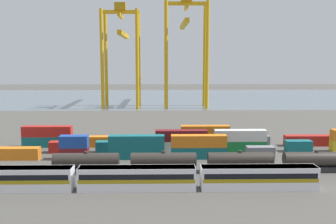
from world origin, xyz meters
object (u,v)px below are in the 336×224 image
object	(u,v)px
shipping_container_9	(122,147)
shipping_container_12	(240,146)
shipping_container_20	(153,141)
freight_tank_row	(202,162)
gantry_crane_central	(186,39)
shipping_container_21	(205,141)
gantry_crane_west	(122,45)
shipping_container_1	(74,153)
shipping_container_23	(257,141)
passenger_train	(137,177)

from	to	relation	value
shipping_container_9	shipping_container_12	size ratio (longest dim) A/B	1.00
shipping_container_12	shipping_container_20	xyz separation A→B (m)	(-20.66, 6.00, 0.00)
freight_tank_row	gantry_crane_central	distance (m)	108.61
freight_tank_row	gantry_crane_central	xyz separation A→B (m)	(3.56, 104.62, 28.95)
shipping_container_21	gantry_crane_west	world-z (taller)	gantry_crane_west
freight_tank_row	shipping_container_1	world-z (taller)	freight_tank_row
shipping_container_23	shipping_container_12	bearing A→B (deg)	-132.63
shipping_container_1	shipping_container_12	size ratio (longest dim) A/B	0.50
shipping_container_1	gantry_crane_central	xyz separation A→B (m)	(30.33, 94.40, 29.61)
shipping_container_12	shipping_container_23	distance (m)	8.15
passenger_train	shipping_container_9	bearing A→B (deg)	101.05
shipping_container_12	shipping_container_21	xyz separation A→B (m)	(-7.57, 6.00, 0.00)
shipping_container_21	shipping_container_9	bearing A→B (deg)	-163.42
shipping_container_20	shipping_container_1	bearing A→B (deg)	-144.58
shipping_container_9	shipping_container_23	size ratio (longest dim) A/B	2.00
shipping_container_21	shipping_container_23	world-z (taller)	same
shipping_container_23	gantry_crane_west	distance (m)	96.07
shipping_container_1	shipping_container_12	bearing A→B (deg)	9.08
gantry_crane_central	gantry_crane_west	bearing A→B (deg)	-179.60
freight_tank_row	shipping_container_20	size ratio (longest dim) A/B	4.70
passenger_train	shipping_container_9	distance (m)	26.52
shipping_container_21	passenger_train	bearing A→B (deg)	-115.21
freight_tank_row	shipping_container_9	xyz separation A→B (m)	(-16.96, 16.22, -0.66)
shipping_container_9	shipping_container_21	size ratio (longest dim) A/B	1.00
shipping_container_9	gantry_crane_west	world-z (taller)	gantry_crane_west
gantry_crane_central	shipping_container_23	bearing A→B (deg)	-81.23
passenger_train	gantry_crane_central	size ratio (longest dim) A/B	1.20
shipping_container_1	shipping_container_9	bearing A→B (deg)	31.44
shipping_container_12	gantry_crane_central	size ratio (longest dim) A/B	0.24
shipping_container_21	gantry_crane_west	distance (m)	91.14
shipping_container_20	shipping_container_21	bearing A→B (deg)	0.00
shipping_container_1	shipping_container_21	xyz separation A→B (m)	(29.96, 11.99, 0.00)
shipping_container_23	shipping_container_20	bearing A→B (deg)	180.00
passenger_train	shipping_container_23	distance (m)	42.64
shipping_container_23	gantry_crane_west	xyz separation A→B (m)	(-41.85, 82.20, 26.87)
passenger_train	shipping_container_12	bearing A→B (deg)	48.97
shipping_container_23	gantry_crane_central	xyz separation A→B (m)	(-12.72, 82.40, 29.61)
shipping_container_9	shipping_container_21	world-z (taller)	same
freight_tank_row	shipping_container_9	size ratio (longest dim) A/B	4.70
freight_tank_row	shipping_container_21	xyz separation A→B (m)	(3.19, 22.22, -0.66)
passenger_train	shipping_container_12	xyz separation A→B (m)	(22.64, 26.01, -0.84)
passenger_train	shipping_container_20	size ratio (longest dim) A/B	4.97
shipping_container_12	shipping_container_21	world-z (taller)	same
shipping_container_9	gantry_crane_central	world-z (taller)	gantry_crane_central
freight_tank_row	gantry_crane_central	world-z (taller)	gantry_crane_central
shipping_container_21	shipping_container_1	bearing A→B (deg)	-158.18
freight_tank_row	shipping_container_23	size ratio (longest dim) A/B	9.41
gantry_crane_central	shipping_container_20	bearing A→B (deg)	-99.28
shipping_container_9	gantry_crane_central	bearing A→B (deg)	76.93
shipping_container_9	shipping_container_23	world-z (taller)	same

